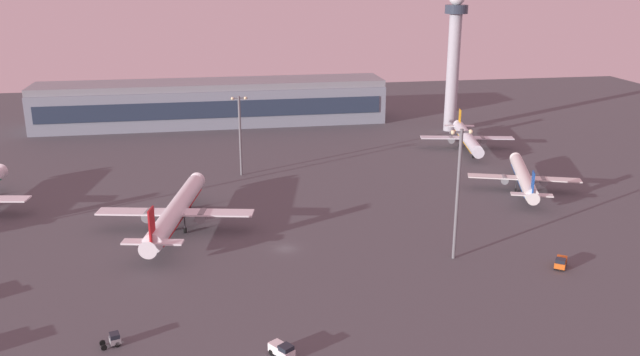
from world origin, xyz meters
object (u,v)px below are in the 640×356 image
object	(u,v)px
airplane_far_stand	(524,177)
pushback_tug	(114,339)
airplane_taxiway_distant	(467,138)
apron_light_west	(240,130)
control_tower	(454,52)
cargo_loader	(282,350)
apron_light_east	(458,187)
baggage_tractor	(561,262)
airplane_near_gate	(176,211)

from	to	relation	value
airplane_far_stand	pushback_tug	world-z (taller)	airplane_far_stand
airplane_taxiway_distant	apron_light_west	world-z (taller)	apron_light_west
control_tower	apron_light_west	size ratio (longest dim) A/B	2.19
cargo_loader	apron_light_east	size ratio (longest dim) A/B	0.17
baggage_tractor	apron_light_east	world-z (taller)	apron_light_east
pushback_tug	apron_light_east	xyz separation A→B (m)	(64.11, 22.29, 14.27)
control_tower	airplane_near_gate	xyz separation A→B (m)	(-95.49, -82.57, -24.08)
control_tower	airplane_near_gate	bearing A→B (deg)	-139.15
apron_light_east	airplane_far_stand	bearing A→B (deg)	48.59
airplane_near_gate	baggage_tractor	distance (m)	82.50
airplane_far_stand	airplane_taxiway_distant	bearing A→B (deg)	107.21
control_tower	airplane_taxiway_distant	distance (m)	36.37
airplane_taxiway_distant	cargo_loader	size ratio (longest dim) A/B	8.58
apron_light_east	airplane_near_gate	bearing A→B (deg)	155.36
airplane_far_stand	cargo_loader	xyz separation A→B (m)	(-72.63, -68.42, -2.46)
airplane_far_stand	airplane_taxiway_distant	world-z (taller)	airplane_taxiway_distant
baggage_tractor	apron_light_east	bearing A→B (deg)	13.38
apron_light_east	apron_light_west	size ratio (longest dim) A/B	1.18
airplane_taxiway_distant	baggage_tractor	xyz separation A→B (m)	(-16.38, -89.86, -2.60)
airplane_near_gate	apron_light_west	distance (m)	43.76
airplane_taxiway_distant	apron_light_east	world-z (taller)	apron_light_east
airplane_taxiway_distant	control_tower	bearing A→B (deg)	-86.50
airplane_near_gate	airplane_taxiway_distant	world-z (taller)	airplane_near_gate
apron_light_east	apron_light_west	world-z (taller)	apron_light_east
cargo_loader	baggage_tractor	bearing A→B (deg)	165.72
airplane_far_stand	apron_light_west	bearing A→B (deg)	179.25
airplane_far_stand	airplane_taxiway_distant	xyz separation A→B (m)	(1.52, 43.35, 0.15)
cargo_loader	pushback_tug	bearing A→B (deg)	-51.69
airplane_taxiway_distant	baggage_tractor	distance (m)	91.38
cargo_loader	airplane_near_gate	bearing A→B (deg)	-107.63
airplane_taxiway_distant	apron_light_west	xyz separation A→B (m)	(-74.69, -16.76, 9.43)
control_tower	apron_light_east	world-z (taller)	control_tower
apron_light_west	pushback_tug	bearing A→B (deg)	-105.91
baggage_tractor	apron_light_west	xyz separation A→B (m)	(-58.31, 73.09, 12.03)
control_tower	apron_light_east	distance (m)	115.98
control_tower	apron_light_east	bearing A→B (deg)	-109.98
apron_light_west	cargo_loader	bearing A→B (deg)	-89.67
apron_light_east	airplane_taxiway_distant	bearing A→B (deg)	66.56
apron_light_east	apron_light_west	xyz separation A→B (m)	(-39.20, 65.11, -2.13)
control_tower	airplane_near_gate	distance (m)	128.51
airplane_near_gate	airplane_far_stand	bearing A→B (deg)	19.94
control_tower	airplane_taxiway_distant	bearing A→B (deg)	-98.37
airplane_far_stand	apron_light_west	distance (m)	78.44
airplane_far_stand	pushback_tug	xyz separation A→B (m)	(-98.08, -60.82, -2.57)
apron_light_west	airplane_taxiway_distant	bearing A→B (deg)	12.65
airplane_far_stand	cargo_loader	distance (m)	99.81
apron_light_east	apron_light_west	bearing A→B (deg)	121.05
pushback_tug	baggage_tractor	world-z (taller)	baggage_tractor
airplane_near_gate	pushback_tug	distance (m)	48.80
airplane_far_stand	pushback_tug	size ratio (longest dim) A/B	10.51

